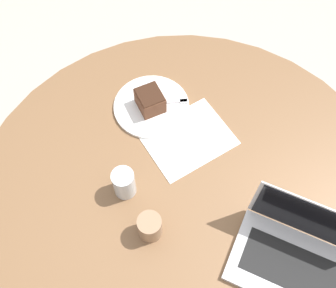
{
  "coord_description": "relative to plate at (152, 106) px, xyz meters",
  "views": [
    {
      "loc": [
        0.12,
        0.44,
        1.87
      ],
      "look_at": [
        0.03,
        -0.18,
        0.75
      ],
      "focal_mm": 42.0,
      "sensor_mm": 36.0,
      "label": 1
    }
  ],
  "objects": [
    {
      "name": "dining_table",
      "position": [
        -0.07,
        0.36,
        -0.12
      ],
      "size": [
        1.39,
        1.39,
        0.71
      ],
      "color": "brown",
      "rests_on": "ground_plane"
    },
    {
      "name": "laptop",
      "position": [
        -0.34,
        0.59,
        0.03
      ],
      "size": [
        0.41,
        0.38,
        0.22
      ],
      "rotation": [
        0.0,
        0.0,
        5.71
      ],
      "color": "silver",
      "rests_on": "dining_table"
    },
    {
      "name": "coffee_glass",
      "position": [
        0.06,
        0.45,
        0.04
      ],
      "size": [
        0.07,
        0.07,
        0.09
      ],
      "color": "#997556",
      "rests_on": "dining_table"
    },
    {
      "name": "cake_slice",
      "position": [
        0.0,
        0.0,
        0.04
      ],
      "size": [
        0.11,
        0.11,
        0.07
      ],
      "rotation": [
        0.0,
        0.0,
        5.01
      ],
      "color": "brown",
      "rests_on": "plate"
    },
    {
      "name": "paper_document",
      "position": [
        -0.11,
        0.15,
        -0.0
      ],
      "size": [
        0.35,
        0.31,
        0.0
      ],
      "rotation": [
        0.0,
        0.0,
        0.41
      ],
      "color": "white",
      "rests_on": "dining_table"
    },
    {
      "name": "fork",
      "position": [
        -0.06,
        -0.0,
        0.01
      ],
      "size": [
        0.17,
        0.03,
        0.0
      ],
      "rotation": [
        0.0,
        0.0,
        3.08
      ],
      "color": "silver",
      "rests_on": "plate"
    },
    {
      "name": "water_glass",
      "position": [
        0.12,
        0.3,
        0.05
      ],
      "size": [
        0.07,
        0.07,
        0.11
      ],
      "color": "silver",
      "rests_on": "dining_table"
    },
    {
      "name": "plate",
      "position": [
        0.0,
        0.0,
        0.0
      ],
      "size": [
        0.27,
        0.27,
        0.01
      ],
      "color": "white",
      "rests_on": "dining_table"
    },
    {
      "name": "ground_plane",
      "position": [
        -0.07,
        0.36,
        -0.72
      ],
      "size": [
        12.0,
        12.0,
        0.0
      ],
      "primitive_type": "plane",
      "color": "#B7AD9E"
    }
  ]
}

